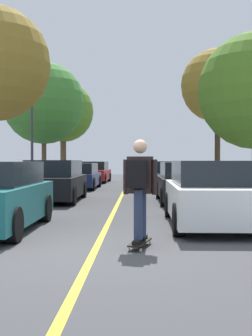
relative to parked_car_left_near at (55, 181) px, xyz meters
The scene contains 14 objects.
ground 9.08m from the parked_car_left_near, 75.32° to the right, with size 80.00×80.00×0.00m, color #424244.
center_line 5.33m from the parked_car_left_near, 64.25° to the right, with size 0.12×39.20×0.01m, color gold.
parked_car_left_near is the anchor object (origin of this frame).
parked_car_left_far 7.03m from the parked_car_left_near, 90.00° to the left, with size 1.85×4.53×1.32m.
parked_car_left_farthest 13.91m from the parked_car_left_near, 89.99° to the left, with size 2.09×4.66×1.38m.
parked_car_right_nearest 7.50m from the parked_car_left_near, 52.32° to the right, with size 1.87×4.36×1.45m.
parked_car_right_near 4.59m from the parked_car_left_near, ahead, with size 1.85×4.38×1.39m.
parked_car_right_far 7.25m from the parked_car_left_near, 50.75° to the left, with size 2.03×4.07×1.41m.
street_tree_left_near 9.18m from the parked_car_left_near, 104.50° to the left, with size 4.37×4.37×6.57m.
street_tree_left_far 14.97m from the parked_car_left_near, 98.34° to the left, with size 4.07×4.07×6.63m.
street_tree_right_near 9.50m from the parked_car_left_near, 38.33° to the left, with size 3.43×3.43×6.54m.
streetlamp 5.03m from the parked_car_left_near, 113.95° to the left, with size 0.36×0.24×5.55m.
skateboard 9.08m from the parked_car_left_near, 70.53° to the right, with size 0.42×0.87×0.10m.
skateboarder 9.10m from the parked_car_left_near, 70.65° to the right, with size 0.58×0.70×1.69m.
Camera 1 is at (0.71, -7.29, 1.45)m, focal length 48.46 mm.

